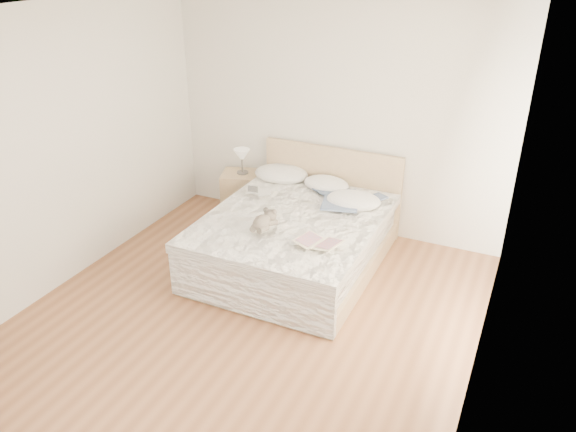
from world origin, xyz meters
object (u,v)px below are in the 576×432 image
(photo_book, at_px, (259,192))
(childrens_book, at_px, (319,243))
(table_lamp, at_px, (242,156))
(bed, at_px, (297,238))
(teddy_bear, at_px, (262,228))
(nightstand, at_px, (241,194))

(photo_book, distance_m, childrens_book, 1.33)
(table_lamp, bearing_deg, photo_book, -46.96)
(bed, relative_size, photo_book, 7.12)
(table_lamp, bearing_deg, bed, -36.31)
(table_lamp, distance_m, teddy_bear, 1.67)
(teddy_bear, bearing_deg, nightstand, 126.18)
(bed, bearing_deg, teddy_bear, -104.01)
(teddy_bear, bearing_deg, childrens_book, -1.64)
(bed, height_order, table_lamp, bed)
(photo_book, bearing_deg, nightstand, 106.30)
(bed, relative_size, table_lamp, 6.93)
(teddy_bear, bearing_deg, bed, 75.38)
(childrens_book, bearing_deg, nightstand, 154.42)
(bed, bearing_deg, childrens_book, -49.38)
(table_lamp, xyz_separation_m, teddy_bear, (0.97, -1.35, -0.13))
(photo_book, relative_size, childrens_book, 0.74)
(bed, bearing_deg, photo_book, 156.31)
(table_lamp, relative_size, childrens_book, 0.76)
(childrens_book, bearing_deg, photo_book, 157.22)
(childrens_book, xyz_separation_m, teddy_bear, (-0.60, 0.01, 0.02))
(photo_book, bearing_deg, table_lamp, 104.23)
(nightstand, distance_m, teddy_bear, 1.71)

